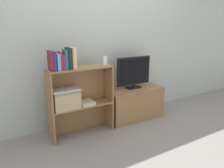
{
  "coord_description": "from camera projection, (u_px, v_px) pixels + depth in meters",
  "views": [
    {
      "loc": [
        -1.51,
        -2.39,
        1.44
      ],
      "look_at": [
        0.0,
        0.13,
        0.63
      ],
      "focal_mm": 35.0,
      "sensor_mm": 36.0,
      "label": 1
    }
  ],
  "objects": [
    {
      "name": "book_crimson",
      "position": [
        60.0,
        61.0,
        2.56
      ],
      "size": [
        0.02,
        0.16,
        0.21
      ],
      "color": "#B22328",
      "rests_on": "bookshelf_upper_tier"
    },
    {
      "name": "bookshelf_upper_tier",
      "position": [
        79.0,
        81.0,
        2.84
      ],
      "size": [
        0.84,
        0.27,
        0.5
      ],
      "color": "olive",
      "rests_on": "bookshelf_lower_tier"
    },
    {
      "name": "book_plum",
      "position": [
        63.0,
        62.0,
        2.58
      ],
      "size": [
        0.03,
        0.13,
        0.18
      ],
      "color": "#6B2D66",
      "rests_on": "bookshelf_upper_tier"
    },
    {
      "name": "book_mustard",
      "position": [
        71.0,
        59.0,
        2.63
      ],
      "size": [
        0.02,
        0.15,
        0.25
      ],
      "color": "gold",
      "rests_on": "bookshelf_upper_tier"
    },
    {
      "name": "book_skyblue",
      "position": [
        57.0,
        62.0,
        2.55
      ],
      "size": [
        0.04,
        0.15,
        0.2
      ],
      "color": "#709ECC",
      "rests_on": "bookshelf_upper_tier"
    },
    {
      "name": "wall_back",
      "position": [
        100.0,
        41.0,
        3.19
      ],
      "size": [
        10.0,
        0.05,
        2.4
      ],
      "color": "#B2BCB2",
      "rests_on": "ground_plane"
    },
    {
      "name": "book_teal",
      "position": [
        65.0,
        59.0,
        2.59
      ],
      "size": [
        0.03,
        0.12,
        0.24
      ],
      "color": "#1E7075",
      "rests_on": "bookshelf_upper_tier"
    },
    {
      "name": "ground_plane",
      "position": [
        117.0,
        129.0,
        3.11
      ],
      "size": [
        16.0,
        16.0,
        0.0
      ],
      "primitive_type": "plane",
      "color": "gray"
    },
    {
      "name": "storage_basket_left",
      "position": [
        66.0,
        99.0,
        2.72
      ],
      "size": [
        0.34,
        0.23,
        0.23
      ],
      "color": "tan",
      "rests_on": "bookshelf_lower_tier"
    },
    {
      "name": "book_navy",
      "position": [
        54.0,
        61.0,
        2.52
      ],
      "size": [
        0.04,
        0.13,
        0.22
      ],
      "color": "navy",
      "rests_on": "bookshelf_upper_tier"
    },
    {
      "name": "magazine_stack",
      "position": [
        86.0,
        102.0,
        2.89
      ],
      "size": [
        0.18,
        0.22,
        0.05
      ],
      "color": "beige",
      "rests_on": "bookshelf_lower_tier"
    },
    {
      "name": "tv",
      "position": [
        134.0,
        72.0,
        3.32
      ],
      "size": [
        0.58,
        0.14,
        0.48
      ],
      "color": "black",
      "rests_on": "tv_stand"
    },
    {
      "name": "baby_monitor",
      "position": [
        105.0,
        60.0,
        2.91
      ],
      "size": [
        0.05,
        0.03,
        0.14
      ],
      "color": "white",
      "rests_on": "bookshelf_upper_tier"
    },
    {
      "name": "book_charcoal",
      "position": [
        69.0,
        58.0,
        2.61
      ],
      "size": [
        0.04,
        0.15,
        0.26
      ],
      "color": "#232328",
      "rests_on": "bookshelf_upper_tier"
    },
    {
      "name": "book_ivory",
      "position": [
        73.0,
        58.0,
        2.64
      ],
      "size": [
        0.03,
        0.13,
        0.25
      ],
      "color": "silver",
      "rests_on": "bookshelf_upper_tier"
    },
    {
      "name": "tv_stand",
      "position": [
        133.0,
        102.0,
        3.45
      ],
      "size": [
        0.92,
        0.47,
        0.49
      ],
      "color": "olive",
      "rests_on": "ground_plane"
    },
    {
      "name": "laptop",
      "position": [
        65.0,
        90.0,
        2.69
      ],
      "size": [
        0.35,
        0.22,
        0.02
      ],
      "color": "#BCBCC1",
      "rests_on": "storage_basket_left"
    },
    {
      "name": "book_maroon",
      "position": [
        50.0,
        61.0,
        2.5
      ],
      "size": [
        0.03,
        0.14,
        0.23
      ],
      "color": "maroon",
      "rests_on": "bookshelf_upper_tier"
    },
    {
      "name": "bookshelf_lower_tier",
      "position": [
        80.0,
        114.0,
        2.96
      ],
      "size": [
        0.84,
        0.27,
        0.42
      ],
      "color": "olive",
      "rests_on": "ground_plane"
    }
  ]
}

